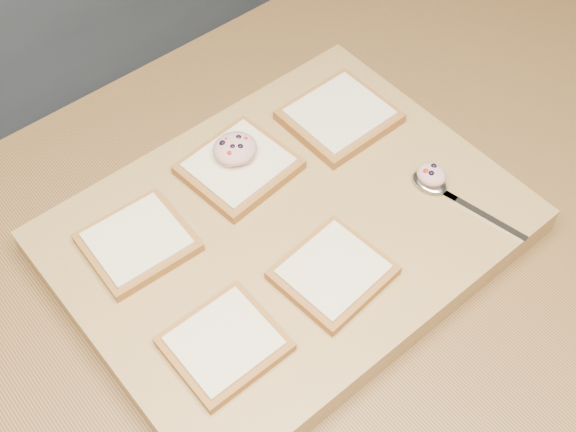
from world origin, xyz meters
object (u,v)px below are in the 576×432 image
cutting_board (288,232)px  tuna_salad_dollop (235,148)px  bread_far_center (239,166)px  spoon (437,187)px

cutting_board → tuna_salad_dollop: 0.12m
tuna_salad_dollop → cutting_board: bearing=-93.8°
bread_far_center → cutting_board: bearing=-92.2°
tuna_salad_dollop → spoon: 0.25m
bread_far_center → spoon: size_ratio=0.85×
bread_far_center → tuna_salad_dollop: 0.02m
tuna_salad_dollop → spoon: size_ratio=0.35×
bread_far_center → tuna_salad_dollop: bearing=72.3°
spoon → tuna_salad_dollop: bearing=130.9°
spoon → bread_far_center: bearing=133.1°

